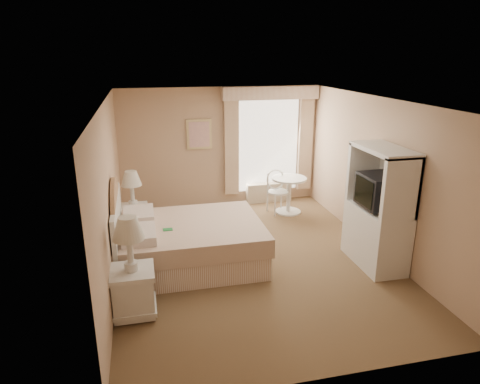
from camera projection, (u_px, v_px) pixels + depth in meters
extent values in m
cube|color=brown|center=(253.00, 258.00, 6.89)|extent=(4.20, 5.50, 0.01)
cube|color=silver|center=(254.00, 101.00, 6.11)|extent=(4.20, 5.50, 0.01)
cube|color=tan|center=(220.00, 147.00, 9.05)|extent=(4.20, 0.01, 2.50)
cube|color=tan|center=(329.00, 269.00, 3.95)|extent=(4.20, 0.01, 2.50)
cube|color=tan|center=(110.00, 194.00, 6.05)|extent=(0.01, 5.50, 2.50)
cube|color=tan|center=(378.00, 176.00, 6.95)|extent=(0.01, 5.50, 2.50)
cube|color=white|center=(268.00, 145.00, 9.24)|extent=(1.30, 0.02, 2.00)
cube|color=beige|center=(231.00, 147.00, 9.02)|extent=(0.30, 0.08, 2.05)
cube|color=beige|center=(305.00, 144.00, 9.38)|extent=(0.30, 0.08, 2.05)
cube|color=tan|center=(271.00, 93.00, 8.81)|extent=(2.05, 0.20, 0.28)
cube|color=beige|center=(269.00, 192.00, 9.48)|extent=(1.00, 0.22, 0.42)
cube|color=#D1B880|center=(199.00, 134.00, 8.83)|extent=(0.52, 0.03, 0.62)
cube|color=beige|center=(199.00, 134.00, 8.81)|extent=(0.42, 0.02, 0.52)
cube|color=tan|center=(190.00, 252.00, 6.68)|extent=(2.17, 1.65, 0.37)
cube|color=beige|center=(189.00, 233.00, 6.58)|extent=(2.23, 1.72, 0.29)
cube|color=beige|center=(139.00, 235.00, 6.00)|extent=(0.46, 0.64, 0.14)
cube|color=beige|center=(139.00, 215.00, 6.72)|extent=(0.46, 0.64, 0.14)
cube|color=#23823C|center=(168.00, 229.00, 6.32)|extent=(0.14, 0.10, 0.01)
cube|color=silver|center=(118.00, 236.00, 6.34)|extent=(0.06, 1.76, 1.14)
cylinder|color=#A67A58|center=(118.00, 229.00, 6.31)|extent=(0.05, 1.55, 1.55)
cube|color=silver|center=(134.00, 294.00, 5.34)|extent=(0.49, 0.49, 0.54)
cube|color=silver|center=(132.00, 272.00, 5.25)|extent=(0.54, 0.54, 0.06)
cube|color=silver|center=(135.00, 306.00, 5.40)|extent=(0.54, 0.54, 0.05)
cylinder|color=silver|center=(131.00, 266.00, 5.22)|extent=(0.17, 0.17, 0.11)
cylinder|color=silver|center=(130.00, 250.00, 5.15)|extent=(0.08, 0.08, 0.43)
cone|color=silver|center=(128.00, 228.00, 5.06)|extent=(0.39, 0.39, 0.28)
cube|color=silver|center=(135.00, 222.00, 7.65)|extent=(0.46, 0.46, 0.49)
cube|color=silver|center=(133.00, 208.00, 7.56)|extent=(0.49, 0.49, 0.06)
cube|color=silver|center=(135.00, 231.00, 7.70)|extent=(0.49, 0.49, 0.05)
cylinder|color=silver|center=(133.00, 204.00, 7.53)|extent=(0.16, 0.16, 0.10)
cylinder|color=silver|center=(132.00, 193.00, 7.47)|extent=(0.07, 0.07, 0.40)
cone|color=silver|center=(131.00, 178.00, 7.39)|extent=(0.36, 0.36, 0.26)
cylinder|color=silver|center=(288.00, 211.00, 8.88)|extent=(0.53, 0.53, 0.03)
cylinder|color=silver|center=(289.00, 195.00, 8.77)|extent=(0.08, 0.08, 0.71)
cylinder|color=silver|center=(289.00, 179.00, 8.66)|extent=(0.71, 0.71, 0.04)
cylinder|color=silver|center=(275.00, 206.00, 8.59)|extent=(0.03, 0.03, 0.44)
cylinder|color=silver|center=(289.00, 204.00, 8.72)|extent=(0.03, 0.03, 0.44)
cylinder|color=silver|center=(267.00, 201.00, 8.88)|extent=(0.03, 0.03, 0.44)
cylinder|color=silver|center=(281.00, 199.00, 9.00)|extent=(0.03, 0.03, 0.44)
cylinder|color=silver|center=(278.00, 192.00, 8.73)|extent=(0.50, 0.50, 0.04)
torus|color=silver|center=(276.00, 179.00, 8.77)|extent=(0.43, 0.18, 0.42)
cylinder|color=silver|center=(268.00, 182.00, 8.75)|extent=(0.03, 0.03, 0.39)
cylinder|color=silver|center=(282.00, 180.00, 8.88)|extent=(0.03, 0.03, 0.39)
cube|color=silver|center=(375.00, 236.00, 6.60)|extent=(0.56, 1.12, 0.91)
cube|color=silver|center=(401.00, 190.00, 5.84)|extent=(0.56, 0.08, 0.91)
cube|color=silver|center=(364.00, 171.00, 6.80)|extent=(0.56, 0.08, 0.91)
cube|color=silver|center=(385.00, 149.00, 6.18)|extent=(0.56, 1.12, 0.06)
cube|color=silver|center=(397.00, 178.00, 6.37)|extent=(0.04, 1.12, 0.91)
cube|color=black|center=(379.00, 191.00, 6.37)|extent=(0.49, 0.61, 0.49)
cube|color=black|center=(364.00, 192.00, 6.31)|extent=(0.02, 0.51, 0.41)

